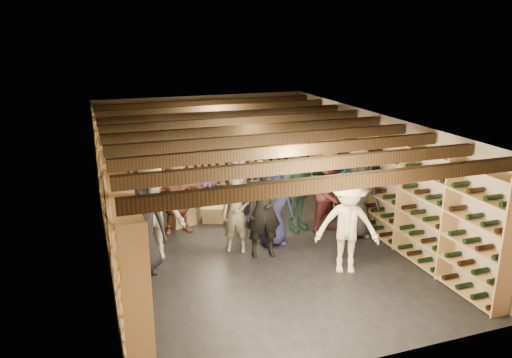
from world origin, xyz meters
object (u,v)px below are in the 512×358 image
at_px(crate_stack_left, 181,210).
at_px(crate_stack_right, 213,214).
at_px(person_4, 347,192).
at_px(person_8, 331,195).
at_px(person_1, 264,209).
at_px(person_5, 176,195).
at_px(person_3, 347,226).
at_px(person_9, 153,213).
at_px(person_7, 236,213).
at_px(person_11, 238,185).
at_px(person_0, 141,225).
at_px(person_6, 274,206).
at_px(person_10, 297,191).
at_px(crate_loose, 234,215).
at_px(person_12, 359,196).

xyz_separation_m(crate_stack_left, crate_stack_right, (0.70, 0.00, -0.17)).
bearing_deg(crate_stack_right, person_4, -23.30).
bearing_deg(crate_stack_right, person_8, -32.77).
xyz_separation_m(person_1, person_5, (-1.30, 1.65, -0.11)).
bearing_deg(person_3, person_4, 85.79).
bearing_deg(person_3, person_9, 176.65).
height_order(person_7, person_8, person_8).
bearing_deg(person_7, person_11, 95.82).
distance_m(person_0, person_1, 2.19).
height_order(crate_stack_left, crate_stack_right, crate_stack_left).
distance_m(crate_stack_left, person_7, 1.82).
height_order(crate_stack_left, person_3, person_3).
bearing_deg(crate_stack_left, crate_stack_right, 0.00).
bearing_deg(person_1, person_6, 54.78).
distance_m(person_9, person_10, 3.01).
height_order(crate_stack_left, crate_loose, crate_stack_left).
xyz_separation_m(person_9, person_11, (1.93, 1.05, 0.02)).
bearing_deg(person_6, person_7, -177.17).
distance_m(person_8, person_10, 0.71).
relative_size(person_6, person_7, 1.04).
bearing_deg(person_6, crate_stack_right, 116.09).
distance_m(person_4, person_9, 4.10).
height_order(person_5, person_10, person_10).
bearing_deg(crate_stack_left, person_3, -52.89).
distance_m(crate_stack_left, crate_loose, 1.20).
height_order(person_0, person_7, person_0).
height_order(crate_stack_right, person_11, person_11).
bearing_deg(crate_stack_right, person_11, -37.26).
height_order(person_0, person_5, person_0).
height_order(crate_stack_left, person_4, person_4).
height_order(crate_loose, person_9, person_9).
xyz_separation_m(person_4, person_6, (-1.81, -0.41, 0.04)).
xyz_separation_m(person_3, person_10, (-0.06, 2.00, 0.01)).
bearing_deg(person_6, person_11, 104.77).
bearing_deg(person_4, person_10, -166.67).
bearing_deg(person_7, person_0, -146.68).
distance_m(person_3, person_7, 2.10).
height_order(person_8, person_11, person_11).
xyz_separation_m(crate_stack_right, person_8, (2.13, -1.37, 0.64)).
xyz_separation_m(person_6, person_12, (1.74, -0.18, 0.07)).
height_order(person_7, person_11, person_11).
xyz_separation_m(crate_loose, person_7, (-0.43, -1.61, 0.67)).
height_order(person_5, person_9, person_9).
bearing_deg(person_1, person_3, -37.92).
xyz_separation_m(crate_stack_right, person_1, (0.46, -1.96, 0.74)).
bearing_deg(person_0, person_7, 15.48).
bearing_deg(person_11, person_3, -59.24).
height_order(person_6, person_10, person_10).
distance_m(person_5, person_9, 1.25).
bearing_deg(person_0, person_5, 67.18).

